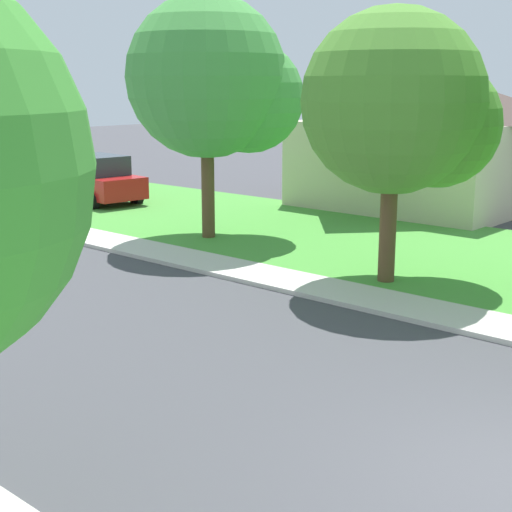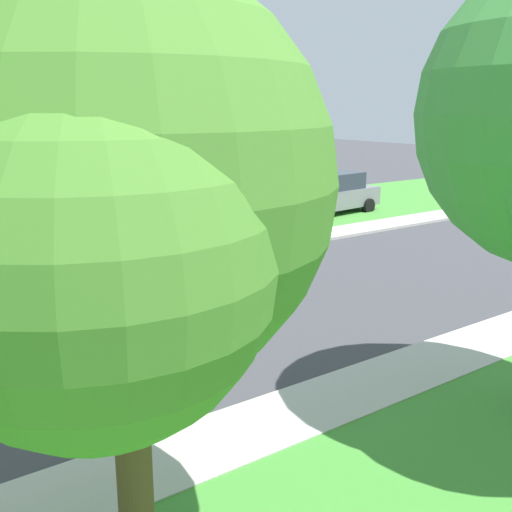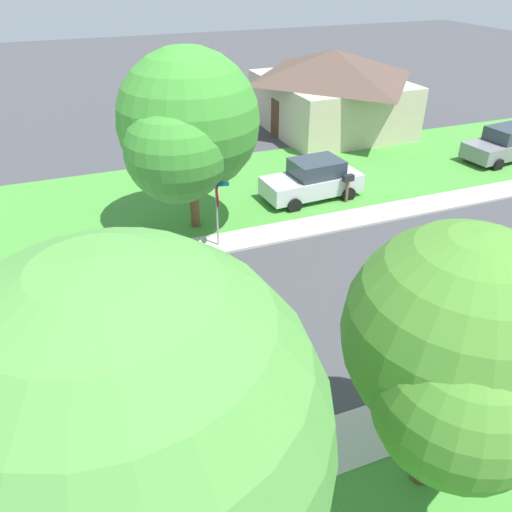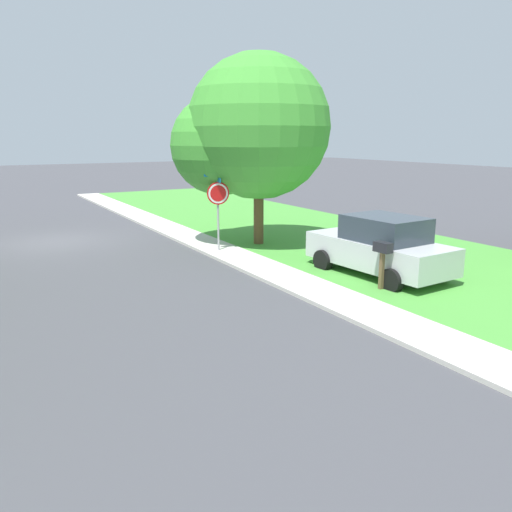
{
  "view_description": "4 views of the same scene",
  "coord_description": "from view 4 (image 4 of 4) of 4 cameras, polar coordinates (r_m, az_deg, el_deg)",
  "views": [
    {
      "loc": [
        -7.56,
        -2.4,
        4.27
      ],
      "look_at": [
        1.69,
        5.7,
        1.4
      ],
      "focal_mm": 52.05,
      "sensor_mm": 36.0,
      "label": 1
    },
    {
      "loc": [
        11.09,
        3.6,
        4.58
      ],
      "look_at": [
        0.8,
        11.01,
        1.4
      ],
      "focal_mm": 42.82,
      "sensor_mm": 36.0,
      "label": 2
    },
    {
      "loc": [
        10.83,
        0.31,
        9.36
      ],
      "look_at": [
        -1.34,
        5.02,
        1.4
      ],
      "focal_mm": 35.16,
      "sensor_mm": 36.0,
      "label": 3
    },
    {
      "loc": [
        3.03,
        20.55,
        3.91
      ],
      "look_at": [
        -2.39,
        11.14,
        1.4
      ],
      "focal_mm": 36.37,
      "sensor_mm": 36.0,
      "label": 4
    }
  ],
  "objects": [
    {
      "name": "stop_sign_far_corner",
      "position": [
        17.6,
        -4.2,
        6.37
      ],
      "size": [
        0.9,
        0.9,
        2.77
      ],
      "color": "#9E9EA3",
      "rests_on": "ground"
    },
    {
      "name": "ground_plane",
      "position": [
        21.14,
        -21.18,
        1.46
      ],
      "size": [
        120.0,
        120.0,
        0.0
      ],
      "primitive_type": "plane",
      "color": "#424247"
    },
    {
      "name": "sidewalk_west",
      "position": [
        12.15,
        11.58,
        -5.78
      ],
      "size": [
        1.4,
        56.0,
        0.1
      ],
      "primitive_type": "cube",
      "color": "beige",
      "rests_on": "ground"
    },
    {
      "name": "lawn_west",
      "position": [
        15.57,
        24.7,
        -2.6
      ],
      "size": [
        8.0,
        56.0,
        0.08
      ],
      "primitive_type": "cube",
      "color": "#479338",
      "rests_on": "ground"
    },
    {
      "name": "mailbox",
      "position": [
        13.52,
        13.75,
        0.25
      ],
      "size": [
        0.27,
        0.5,
        1.31
      ],
      "color": "brown",
      "rests_on": "ground"
    },
    {
      "name": "tree_sidewalk_mid",
      "position": [
        18.7,
        -0.8,
        13.51
      ],
      "size": [
        5.43,
        5.05,
        6.77
      ],
      "color": "brown",
      "rests_on": "ground"
    },
    {
      "name": "car_silver_near_corner",
      "position": [
        15.04,
        13.5,
        1.0
      ],
      "size": [
        2.25,
        4.41,
        1.76
      ],
      "color": "silver",
      "rests_on": "ground"
    }
  ]
}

